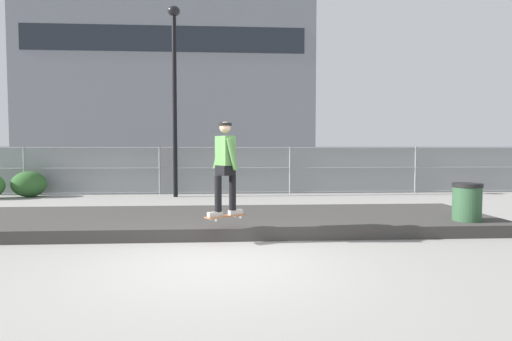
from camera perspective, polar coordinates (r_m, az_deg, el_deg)
The scene contains 10 objects.
ground_plane at distance 6.23m, azimuth -5.77°, elevation -13.07°, with size 120.00×120.00×0.00m, color gray.
gravel_berm at distance 9.22m, azimuth -4.99°, elevation -7.05°, with size 12.08×3.25×0.25m, color #3D3A38.
skateboard at distance 7.52m, azimuth -4.34°, elevation -6.48°, with size 0.79×0.59×0.07m.
skater at distance 7.42m, azimuth -4.37°, elevation 1.12°, with size 0.67×0.62×1.73m.
chain_fence at distance 15.84m, azimuth -4.35°, elevation 0.06°, with size 25.56×0.06×1.85m.
street_lamp at distance 15.26m, azimuth -11.46°, elevation 12.52°, with size 0.44×0.44×6.89m.
parked_car_near at distance 19.13m, azimuth -14.56°, elevation 0.17°, with size 4.48×2.12×1.66m.
library_building at distance 49.12m, azimuth -11.24°, elevation 12.67°, with size 29.76×15.74×20.21m.
shrub_center at distance 16.91m, azimuth -29.43°, elevation -1.69°, with size 1.22×1.00×0.94m.
trash_bin at distance 9.48m, azimuth 27.65°, elevation -4.68°, with size 0.59×0.59×1.03m.
Camera 1 is at (0.25, -5.99, 1.71)m, focal length 28.29 mm.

